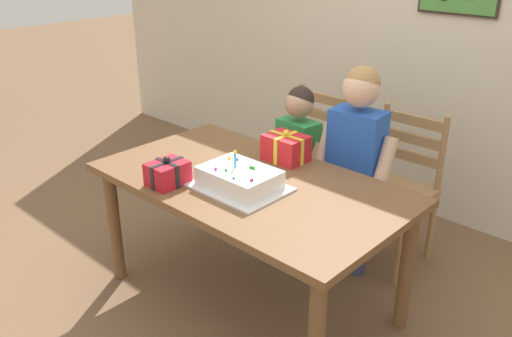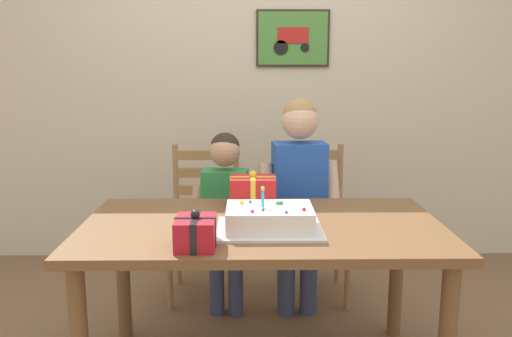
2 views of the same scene
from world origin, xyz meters
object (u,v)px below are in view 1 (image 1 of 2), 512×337
at_px(gift_box_red_large, 286,148).
at_px(child_older, 356,153).
at_px(chair_right, 395,188).
at_px(dining_table, 250,196).
at_px(child_younger, 298,153).
at_px(gift_box_beside_cake, 168,173).
at_px(chair_left, 308,159).
at_px(birthday_cake, 239,179).

distance_m(gift_box_red_large, child_older, 0.39).
height_order(gift_box_red_large, chair_right, chair_right).
bearing_deg(dining_table, gift_box_red_large, 96.67).
bearing_deg(child_younger, child_older, -0.06).
bearing_deg(gift_box_red_large, child_older, 48.84).
distance_m(gift_box_red_large, child_younger, 0.37).
relative_size(dining_table, child_older, 1.28).
xyz_separation_m(gift_box_beside_cake, chair_right, (0.59, 1.22, -0.32)).
bearing_deg(child_younger, chair_left, 115.33).
bearing_deg(chair_right, dining_table, -109.82).
distance_m(dining_table, gift_box_beside_cake, 0.43).
bearing_deg(chair_right, chair_left, 180.00).
bearing_deg(birthday_cake, chair_left, 109.35).
xyz_separation_m(gift_box_red_large, chair_right, (0.36, 0.59, -0.33)).
bearing_deg(birthday_cake, gift_box_red_large, 98.82).
height_order(birthday_cake, chair_left, chair_left).
xyz_separation_m(gift_box_beside_cake, child_younger, (0.07, 0.92, -0.15)).
relative_size(child_older, child_younger, 1.17).
relative_size(dining_table, birthday_cake, 3.59).
relative_size(gift_box_red_large, gift_box_beside_cake, 1.19).
distance_m(birthday_cake, gift_box_red_large, 0.43).
xyz_separation_m(birthday_cake, child_younger, (-0.22, 0.72, -0.14)).
height_order(birthday_cake, child_younger, child_younger).
bearing_deg(birthday_cake, chair_right, 73.53).
bearing_deg(child_older, child_younger, 179.94).
bearing_deg(child_younger, gift_box_beside_cake, -94.58).
bearing_deg(chair_left, dining_table, -70.20).
distance_m(gift_box_beside_cake, chair_right, 1.39).
xyz_separation_m(gift_box_red_large, child_older, (0.26, 0.29, -0.05)).
distance_m(gift_box_beside_cake, child_older, 1.04).
bearing_deg(child_older, birthday_cake, -104.83).
xyz_separation_m(dining_table, birthday_cake, (0.03, -0.10, 0.14)).
distance_m(dining_table, chair_right, 0.98).
xyz_separation_m(dining_table, chair_right, (0.33, 0.91, -0.17)).
relative_size(chair_left, chair_right, 1.00).
xyz_separation_m(child_older, child_younger, (-0.41, 0.00, -0.11)).
bearing_deg(dining_table, chair_left, 109.80).
relative_size(chair_left, child_older, 0.75).
relative_size(dining_table, chair_right, 1.72).
bearing_deg(gift_box_beside_cake, chair_right, 64.15).
bearing_deg(dining_table, child_older, 70.44).
height_order(gift_box_red_large, child_younger, child_younger).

